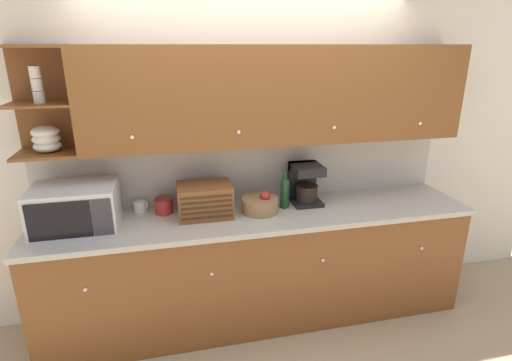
% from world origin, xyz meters
% --- Properties ---
extents(ground_plane, '(24.00, 24.00, 0.00)m').
position_xyz_m(ground_plane, '(0.00, 0.00, 0.00)').
color(ground_plane, tan).
extents(wall_back, '(5.72, 0.06, 2.60)m').
position_xyz_m(wall_back, '(0.00, 0.03, 1.30)').
color(wall_back, silver).
rests_on(wall_back, ground_plane).
extents(counter_unit, '(3.34, 0.66, 0.93)m').
position_xyz_m(counter_unit, '(0.00, -0.32, 0.47)').
color(counter_unit, brown).
rests_on(counter_unit, ground_plane).
extents(backsplash_panel, '(3.32, 0.01, 0.51)m').
position_xyz_m(backsplash_panel, '(0.00, -0.01, 1.19)').
color(backsplash_panel, '#B7B2A8').
rests_on(backsplash_panel, counter_unit).
extents(upper_cabinets, '(3.32, 0.35, 0.72)m').
position_xyz_m(upper_cabinets, '(0.16, -0.16, 1.80)').
color(upper_cabinets, brown).
rests_on(upper_cabinets, backsplash_panel).
extents(microwave, '(0.56, 0.41, 0.32)m').
position_xyz_m(microwave, '(-1.30, -0.31, 1.09)').
color(microwave, silver).
rests_on(microwave, counter_unit).
extents(mug, '(0.11, 0.09, 0.09)m').
position_xyz_m(mug, '(-0.89, -0.09, 0.98)').
color(mug, silver).
rests_on(mug, counter_unit).
extents(storage_canister, '(0.14, 0.14, 0.12)m').
position_xyz_m(storage_canister, '(-0.71, -0.16, 1.00)').
color(storage_canister, '#B22D28').
rests_on(storage_canister, counter_unit).
extents(bread_box, '(0.40, 0.29, 0.25)m').
position_xyz_m(bread_box, '(-0.41, -0.27, 1.06)').
color(bread_box, brown).
rests_on(bread_box, counter_unit).
extents(fruit_basket, '(0.28, 0.28, 0.17)m').
position_xyz_m(fruit_basket, '(0.01, -0.30, 1.00)').
color(fruit_basket, '#937047').
rests_on(fruit_basket, counter_unit).
extents(wine_bottle, '(0.07, 0.07, 0.30)m').
position_xyz_m(wine_bottle, '(0.22, -0.26, 1.07)').
color(wine_bottle, '#19381E').
rests_on(wine_bottle, counter_unit).
extents(coffee_maker, '(0.23, 0.26, 0.33)m').
position_xyz_m(coffee_maker, '(0.42, -0.18, 1.10)').
color(coffee_maker, black).
rests_on(coffee_maker, counter_unit).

